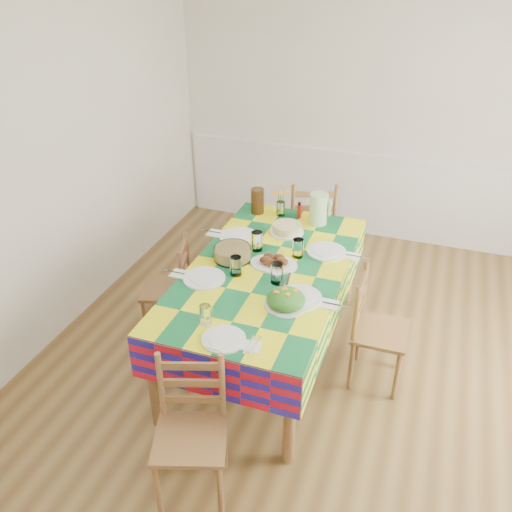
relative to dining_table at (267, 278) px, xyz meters
The scene contains 22 objects.
room 0.87m from the dining_table, 18.19° to the right, with size 4.58×5.08×2.78m.
wainscot 2.38m from the dining_table, 76.58° to the left, with size 4.41×0.06×0.92m.
dining_table is the anchor object (origin of this frame).
setting_near_head 0.83m from the dining_table, 92.55° to the right, with size 0.43×0.29×0.13m.
setting_left_near 0.41m from the dining_table, 141.85° to the right, with size 0.54×0.32×0.14m.
setting_left_far 0.45m from the dining_table, 132.79° to the left, with size 0.58×0.34×0.15m.
setting_right_near 0.38m from the dining_table, 43.70° to the right, with size 0.59×0.34×0.15m.
setting_right_far 0.45m from the dining_table, 47.54° to the left, with size 0.56×0.33×0.14m.
meat_platter 0.13m from the dining_table, 59.57° to the left, with size 0.35×0.25×0.07m.
salad_platter 0.50m from the dining_table, 56.52° to the right, with size 0.28×0.28×0.12m.
pasta_bowl 0.32m from the dining_table, behind, with size 0.28×0.28×0.10m.
cake 0.58m from the dining_table, 92.22° to the left, with size 0.27×0.27×0.08m.
serving_utensils 0.23m from the dining_table, 36.05° to the right, with size 0.13×0.29×0.01m.
flower_vase 0.90m from the dining_table, 101.08° to the left, with size 0.15×0.12×0.24m.
hot_sauce 0.89m from the dining_table, 90.33° to the left, with size 0.03×0.03×0.14m, color red.
green_pitcher 0.87m from the dining_table, 78.23° to the left, with size 0.15×0.15×0.26m, color #B4E19E.
tea_pitcher 0.94m from the dining_table, 113.70° to the left, with size 0.11×0.11×0.22m, color #321D0B.
name_card 0.97m from the dining_table, 90.10° to the right, with size 0.09×0.03×0.02m, color white.
chair_near 1.31m from the dining_table, 90.59° to the right, with size 0.50×0.49×0.91m.
chair_far 1.30m from the dining_table, 89.37° to the left, with size 0.55×0.53×0.99m.
chair_left 0.87m from the dining_table, behind, with size 0.46×0.47×0.86m.
chair_right 0.86m from the dining_table, ahead, with size 0.38×0.40×0.89m.
Camera 1 is at (0.49, -2.98, 2.84)m, focal length 38.00 mm.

